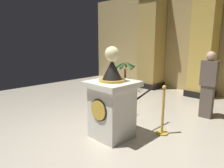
% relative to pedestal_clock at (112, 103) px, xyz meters
% --- Properties ---
extents(ground_plane, '(11.15, 11.15, 0.00)m').
position_rel_pedestal_clock_xyz_m(ground_plane, '(0.00, -0.04, -0.67)').
color(ground_plane, '#B2A893').
extents(back_wall, '(11.15, 0.16, 3.73)m').
position_rel_pedestal_clock_xyz_m(back_wall, '(0.00, 4.70, 1.19)').
color(back_wall, tan).
rests_on(back_wall, ground_plane).
extents(pedestal_clock, '(0.83, 0.83, 1.72)m').
position_rel_pedestal_clock_xyz_m(pedestal_clock, '(0.00, 0.00, 0.00)').
color(pedestal_clock, silver).
rests_on(pedestal_clock, ground_plane).
extents(stanchion_near, '(0.24, 0.24, 0.99)m').
position_rel_pedestal_clock_xyz_m(stanchion_near, '(0.63, 0.78, -0.33)').
color(stanchion_near, gold).
rests_on(stanchion_near, ground_plane).
extents(stanchion_far, '(0.24, 0.24, 1.05)m').
position_rel_pedestal_clock_xyz_m(stanchion_far, '(-0.91, 0.73, -0.31)').
color(stanchion_far, gold).
rests_on(stanchion_far, ground_plane).
extents(velvet_rope, '(0.83, 0.81, 0.22)m').
position_rel_pedestal_clock_xyz_m(velvet_rope, '(-0.14, 0.76, 0.11)').
color(velvet_rope, black).
extents(column_left, '(0.92, 0.92, 3.58)m').
position_rel_pedestal_clock_xyz_m(column_left, '(-2.00, 4.22, 1.10)').
color(column_left, black).
rests_on(column_left, ground_plane).
extents(column_centre_rear, '(0.82, 0.82, 3.58)m').
position_rel_pedestal_clock_xyz_m(column_centre_rear, '(0.00, 4.22, 1.10)').
color(column_centre_rear, black).
rests_on(column_centre_rear, ground_plane).
extents(potted_palm_left, '(0.81, 0.77, 1.13)m').
position_rel_pedestal_clock_xyz_m(potted_palm_left, '(-2.34, 3.06, -0.32)').
color(potted_palm_left, black).
rests_on(potted_palm_left, ground_plane).
extents(bystander_guest, '(0.37, 0.24, 1.59)m').
position_rel_pedestal_clock_xyz_m(bystander_guest, '(0.89, 2.33, 0.16)').
color(bystander_guest, brown).
rests_on(bystander_guest, ground_plane).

